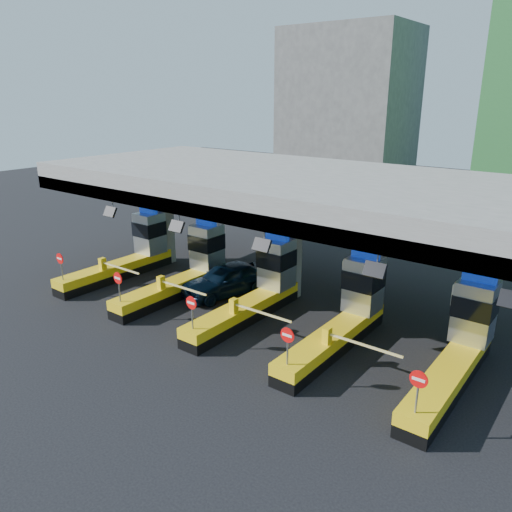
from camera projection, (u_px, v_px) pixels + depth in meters
The scene contains 9 objects.
ground at pixel (256, 314), 25.72m from camera, with size 120.00×120.00×0.00m, color black.
toll_canopy at pixel (289, 189), 25.99m from camera, with size 28.00×12.09×7.00m.
toll_lane_far_left at pixel (132, 252), 31.26m from camera, with size 4.43×8.00×4.16m.
toll_lane_left at pixel (189, 268), 28.38m from camera, with size 4.43×8.00×4.16m.
toll_lane_center at pixel (259, 288), 25.50m from camera, with size 4.43×8.00×4.16m.
toll_lane_right at pixel (347, 312), 22.62m from camera, with size 4.43×8.00×4.16m.
toll_lane_far_right at pixel (461, 344), 19.74m from camera, with size 4.43×8.00×4.16m.
bg_building_concrete at pixel (347, 110), 58.21m from camera, with size 14.00×10.00×18.00m, color #4C4C49.
van at pixel (226, 279), 28.07m from camera, with size 2.13×5.28×1.80m, color black.
Camera 1 is at (14.25, -18.71, 10.86)m, focal length 35.00 mm.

